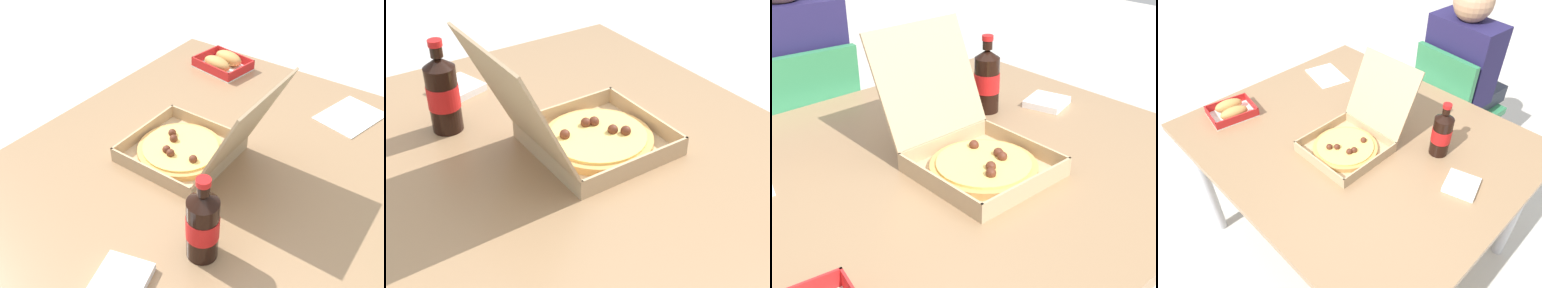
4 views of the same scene
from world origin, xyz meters
The scene contains 9 objects.
ground_plane centered at (0.00, 0.00, 0.00)m, with size 10.00×10.00×0.00m, color beige.
dining_table centered at (0.00, 0.00, 0.64)m, with size 1.28×1.08×0.71m.
chair centered at (-0.02, 0.78, 0.48)m, with size 0.44×0.44×0.83m.
diner_person centered at (-0.01, 0.83, 0.69)m, with size 0.38×0.43×1.15m.
pizza_box_open centered at (0.03, -0.06, 0.75)m, with size 0.28×0.40×0.30m.
bread_side_box centered at (-0.49, -0.29, 0.73)m, with size 0.18×0.21×0.06m.
cola_bottle centered at (0.29, 0.16, 0.80)m, with size 0.07×0.07×0.22m.
paper_menu centered at (-0.45, 0.23, 0.71)m, with size 0.21×0.15×0.00m, color white.
napkin_pile centered at (0.45, 0.06, 0.72)m, with size 0.11×0.11×0.02m, color white.
Camera 4 is at (0.79, -0.81, 1.65)m, focal length 33.72 mm.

